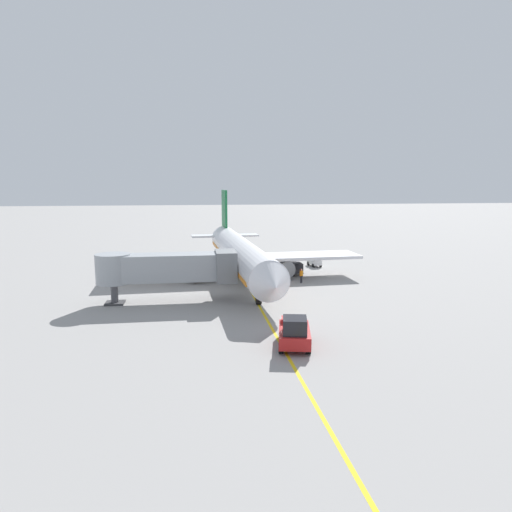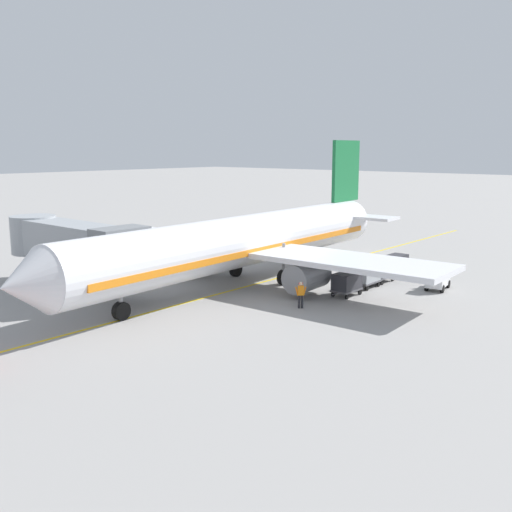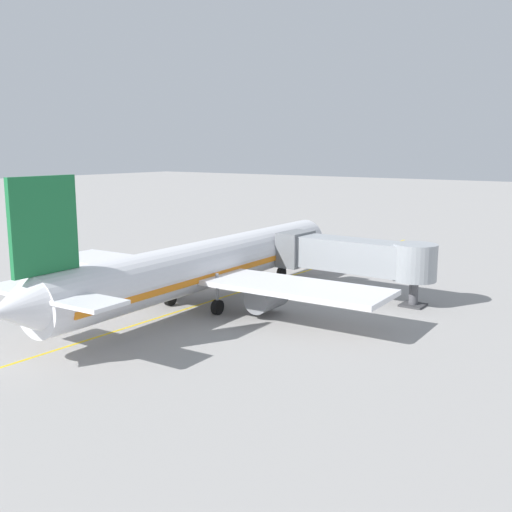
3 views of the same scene
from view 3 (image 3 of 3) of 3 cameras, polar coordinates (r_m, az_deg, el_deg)
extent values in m
plane|color=gray|center=(48.71, -4.00, -4.21)|extent=(400.00, 400.00, 0.00)
cube|color=gold|center=(48.71, -4.00, -4.21)|extent=(0.24, 80.00, 0.01)
cylinder|color=silver|center=(46.72, -4.54, -0.71)|extent=(5.26, 32.14, 3.70)
cube|color=orange|center=(46.81, -4.54, -1.27)|extent=(5.17, 29.59, 0.44)
cone|color=silver|center=(61.06, 5.34, 1.85)|extent=(3.74, 2.57, 3.63)
cone|color=silver|center=(34.88, -22.29, -4.72)|extent=(3.28, 2.95, 3.14)
cube|color=black|center=(59.40, 4.54, 2.26)|extent=(2.83, 1.23, 0.60)
cube|color=silver|center=(46.08, -5.29, -1.70)|extent=(30.22, 6.66, 0.36)
cylinder|color=gray|center=(50.44, -9.62, -2.21)|extent=(2.15, 3.29, 2.00)
cylinder|color=gray|center=(43.91, 1.05, -3.93)|extent=(2.15, 3.29, 2.00)
cube|color=#196B38|center=(35.47, -19.59, 2.77)|extent=(0.53, 4.41, 5.50)
cube|color=silver|center=(36.30, -18.96, -3.53)|extent=(10.11, 3.08, 0.24)
cylinder|color=black|center=(56.37, 2.44, -1.63)|extent=(0.50, 1.12, 1.10)
cylinder|color=gray|center=(56.08, 2.46, -0.08)|extent=(0.24, 0.24, 2.00)
cylinder|color=black|center=(47.24, -8.20, -4.06)|extent=(0.50, 1.12, 1.10)
cylinder|color=gray|center=(46.89, -8.25, -2.23)|extent=(0.24, 0.24, 2.00)
cylinder|color=black|center=(44.43, -3.71, -4.90)|extent=(0.50, 1.12, 1.10)
cylinder|color=gray|center=(44.05, -3.73, -2.95)|extent=(0.24, 0.24, 2.00)
cube|color=#93999E|center=(49.91, 8.69, 0.14)|extent=(11.67, 2.80, 2.60)
cube|color=slate|center=(52.36, 3.79, 0.70)|extent=(2.00, 3.50, 2.99)
cylinder|color=#93999E|center=(47.59, 14.95, -0.58)|extent=(3.36, 3.36, 2.86)
cylinder|color=#4C4C51|center=(48.08, 14.82, -3.39)|extent=(0.70, 0.70, 2.19)
cube|color=#38383A|center=(48.32, 14.76, -4.55)|extent=(1.80, 1.80, 0.16)
cube|color=#B21E1E|center=(66.59, 7.37, 0.39)|extent=(3.04, 4.75, 0.90)
cube|color=black|center=(67.18, 7.93, 1.33)|extent=(1.99, 2.14, 1.10)
cube|color=#B21E1E|center=(65.33, 6.51, 0.78)|extent=(2.05, 1.45, 0.36)
cylinder|color=black|center=(65.00, 7.18, -0.25)|extent=(0.50, 0.85, 0.80)
cylinder|color=black|center=(66.20, 5.94, -0.04)|extent=(0.50, 0.85, 0.80)
cylinder|color=black|center=(67.18, 8.76, 0.05)|extent=(0.50, 0.85, 0.80)
cylinder|color=black|center=(68.34, 7.54, 0.25)|extent=(0.50, 0.85, 0.80)
cube|color=silver|center=(50.46, -20.64, -3.61)|extent=(1.61, 2.67, 0.70)
cube|color=silver|center=(50.79, -20.12, -2.83)|extent=(1.18, 1.21, 0.44)
cube|color=black|center=(49.86, -21.27, -3.02)|extent=(0.85, 0.30, 0.64)
cylinder|color=black|center=(50.40, -20.59, -2.87)|extent=(0.12, 0.27, 0.54)
cylinder|color=black|center=(51.50, -20.33, -3.72)|extent=(0.29, 0.59, 0.56)
cylinder|color=black|center=(50.74, -19.48, -3.87)|extent=(0.29, 0.59, 0.56)
cylinder|color=black|center=(50.36, -21.77, -4.12)|extent=(0.29, 0.59, 0.56)
cylinder|color=black|center=(49.58, -20.92, -4.29)|extent=(0.29, 0.59, 0.56)
cube|color=#4C4C51|center=(50.85, -12.69, -3.34)|extent=(1.31, 2.20, 0.12)
cube|color=#2D2D33|center=(50.72, -12.71, -2.67)|extent=(1.24, 2.09, 1.10)
cylinder|color=#4C4C51|center=(51.79, -11.48, -3.06)|extent=(0.07, 0.70, 0.07)
cylinder|color=black|center=(51.84, -12.40, -3.34)|extent=(0.12, 0.36, 0.36)
cylinder|color=black|center=(51.04, -11.57, -3.52)|extent=(0.12, 0.36, 0.36)
cylinder|color=black|center=(50.80, -13.79, -3.68)|extent=(0.12, 0.36, 0.36)
cylinder|color=black|center=(49.98, -12.97, -3.87)|extent=(0.12, 0.36, 0.36)
cube|color=#4C4C51|center=(48.84, -15.13, -4.00)|extent=(1.31, 2.20, 0.12)
cube|color=#999EA3|center=(48.70, -15.17, -3.31)|extent=(1.24, 2.09, 1.10)
cylinder|color=#4C4C51|center=(49.73, -13.83, -3.70)|extent=(0.07, 0.70, 0.07)
cylinder|color=black|center=(49.82, -14.78, -3.99)|extent=(0.12, 0.36, 0.36)
cylinder|color=black|center=(48.99, -13.96, -4.20)|extent=(0.12, 0.36, 0.36)
cylinder|color=black|center=(48.83, -16.28, -4.35)|extent=(0.12, 0.36, 0.36)
cylinder|color=black|center=(47.98, -15.47, -4.57)|extent=(0.12, 0.36, 0.36)
cube|color=#4C4C51|center=(47.45, -17.22, -4.53)|extent=(1.31, 2.20, 0.12)
cube|color=#2D2D33|center=(47.30, -17.25, -3.81)|extent=(1.24, 2.09, 1.10)
cylinder|color=#4C4C51|center=(48.29, -15.84, -4.21)|extent=(0.07, 0.70, 0.07)
cylinder|color=black|center=(48.41, -16.81, -4.51)|extent=(0.12, 0.36, 0.36)
cylinder|color=black|center=(47.56, -16.00, -4.73)|extent=(0.12, 0.36, 0.36)
cylinder|color=black|center=(47.47, -18.40, -4.88)|extent=(0.12, 0.36, 0.36)
cylinder|color=black|center=(46.60, -17.60, -5.12)|extent=(0.12, 0.36, 0.36)
cube|color=#4C4C51|center=(45.42, -20.02, -5.34)|extent=(1.31, 2.20, 0.12)
cube|color=#2D2D33|center=(45.27, -20.07, -4.59)|extent=(1.24, 2.09, 1.10)
cylinder|color=#4C4C51|center=(46.21, -18.53, -5.00)|extent=(0.07, 0.70, 0.07)
cylinder|color=black|center=(46.37, -19.54, -5.31)|extent=(0.12, 0.36, 0.36)
cylinder|color=black|center=(45.49, -18.75, -5.55)|extent=(0.12, 0.36, 0.36)
cylinder|color=black|center=(45.50, -21.26, -5.71)|extent=(0.12, 0.36, 0.36)
cylinder|color=black|center=(44.60, -20.48, -5.97)|extent=(0.12, 0.36, 0.36)
cylinder|color=#232328|center=(53.56, -8.76, -2.51)|extent=(0.15, 0.15, 0.85)
cylinder|color=#232328|center=(53.56, -8.54, -2.51)|extent=(0.15, 0.15, 0.85)
cube|color=orange|center=(53.41, -8.67, -1.75)|extent=(0.44, 0.44, 0.60)
cylinder|color=orange|center=(53.42, -8.94, -1.81)|extent=(0.22, 0.22, 0.57)
cylinder|color=orange|center=(53.41, -8.40, -1.80)|extent=(0.22, 0.22, 0.57)
sphere|color=beige|center=(53.32, -8.68, -1.30)|extent=(0.22, 0.22, 0.22)
cube|color=red|center=(53.31, -8.68, -1.28)|extent=(0.25, 0.24, 0.10)
camera|label=1|loc=(91.70, 20.96, 9.22)|focal=32.02mm
camera|label=2|loc=(87.48, -5.49, 8.73)|focal=40.66mm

